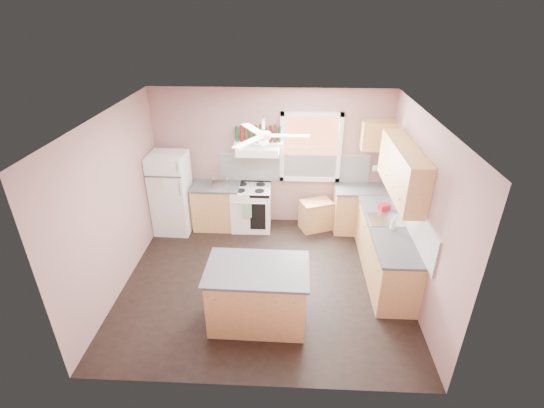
{
  "coord_description": "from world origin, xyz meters",
  "views": [
    {
      "loc": [
        0.37,
        -5.14,
        4.09
      ],
      "look_at": [
        0.1,
        0.3,
        1.25
      ],
      "focal_mm": 26.0,
      "sensor_mm": 36.0,
      "label": 1
    }
  ],
  "objects_px": {
    "stove": "(251,208)",
    "cart": "(316,215)",
    "refrigerator": "(171,193)",
    "island": "(258,296)",
    "toaster": "(220,182)"
  },
  "relations": [
    {
      "from": "toaster",
      "to": "island",
      "type": "xyz_separation_m",
      "value": [
        0.92,
        -2.53,
        -0.56
      ]
    },
    {
      "from": "island",
      "to": "toaster",
      "type": "bearing_deg",
      "value": 110.92
    },
    {
      "from": "toaster",
      "to": "cart",
      "type": "xyz_separation_m",
      "value": [
        1.86,
        0.05,
        -0.7
      ]
    },
    {
      "from": "stove",
      "to": "cart",
      "type": "height_order",
      "value": "stove"
    },
    {
      "from": "cart",
      "to": "island",
      "type": "bearing_deg",
      "value": -132.02
    },
    {
      "from": "stove",
      "to": "cart",
      "type": "xyz_separation_m",
      "value": [
        1.28,
        -0.01,
        -0.14
      ]
    },
    {
      "from": "refrigerator",
      "to": "cart",
      "type": "distance_m",
      "value": 2.84
    },
    {
      "from": "toaster",
      "to": "cart",
      "type": "distance_m",
      "value": 1.99
    },
    {
      "from": "stove",
      "to": "toaster",
      "type": "bearing_deg",
      "value": -175.23
    },
    {
      "from": "cart",
      "to": "island",
      "type": "height_order",
      "value": "island"
    },
    {
      "from": "toaster",
      "to": "cart",
      "type": "bearing_deg",
      "value": -2.7
    },
    {
      "from": "toaster",
      "to": "cart",
      "type": "height_order",
      "value": "toaster"
    },
    {
      "from": "refrigerator",
      "to": "island",
      "type": "xyz_separation_m",
      "value": [
        1.85,
        -2.42,
        -0.36
      ]
    },
    {
      "from": "toaster",
      "to": "stove",
      "type": "xyz_separation_m",
      "value": [
        0.58,
        0.06,
        -0.56
      ]
    },
    {
      "from": "refrigerator",
      "to": "stove",
      "type": "relative_size",
      "value": 1.84
    }
  ]
}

